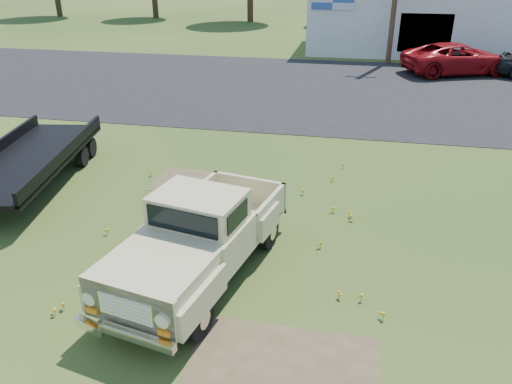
% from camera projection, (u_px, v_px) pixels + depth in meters
% --- Properties ---
extents(ground, '(140.00, 140.00, 0.00)m').
position_uv_depth(ground, '(234.00, 256.00, 10.65)').
color(ground, '#274014').
rests_on(ground, ground).
extents(asphalt_lot, '(90.00, 14.00, 0.02)m').
position_uv_depth(asphalt_lot, '(308.00, 88.00, 23.91)').
color(asphalt_lot, black).
rests_on(asphalt_lot, ground).
extents(dirt_patch_a, '(3.00, 2.00, 0.01)m').
position_uv_depth(dirt_patch_a, '(282.00, 370.00, 7.73)').
color(dirt_patch_a, '#4C3D28').
rests_on(dirt_patch_a, ground).
extents(dirt_patch_b, '(2.20, 1.60, 0.01)m').
position_uv_depth(dirt_patch_b, '(194.00, 182.00, 14.10)').
color(dirt_patch_b, '#4C3D28').
rests_on(dirt_patch_b, ground).
extents(commercial_building, '(14.20, 8.20, 4.15)m').
position_uv_depth(commercial_building, '(420.00, 17.00, 32.54)').
color(commercial_building, silver).
rests_on(commercial_building, ground).
extents(vintage_pickup_truck, '(2.96, 5.36, 1.84)m').
position_uv_depth(vintage_pickup_truck, '(200.00, 236.00, 9.59)').
color(vintage_pickup_truck, '#C1BA81').
rests_on(vintage_pickup_truck, ground).
extents(flatbed_trailer, '(3.18, 6.65, 1.74)m').
position_uv_depth(flatbed_trailer, '(28.00, 155.00, 13.58)').
color(flatbed_trailer, black).
rests_on(flatbed_trailer, ground).
extents(red_pickup, '(6.28, 4.53, 1.59)m').
position_uv_depth(red_pickup, '(458.00, 59.00, 26.35)').
color(red_pickup, maroon).
rests_on(red_pickup, ground).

